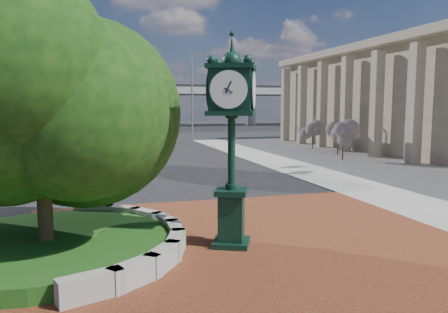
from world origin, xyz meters
TOP-DOWN VIEW (x-y plane):
  - ground at (0.00, 0.00)m, footprint 200.00×200.00m
  - plaza at (0.00, -1.00)m, footprint 12.00×12.00m
  - sidewalk at (16.00, 10.00)m, footprint 20.00×50.00m
  - planter_wall at (-2.71, -0.00)m, footprint 2.96×6.77m
  - grass_bed at (-5.00, 0.00)m, footprint 6.10×6.10m
  - overpass at (-0.22, 70.00)m, footprint 90.00×12.00m
  - tree_planter at (-5.00, 0.00)m, footprint 5.20×5.20m
  - tree_street at (-4.00, 18.00)m, footprint 4.40×4.40m
  - post_clock at (-0.42, -0.63)m, footprint 1.42×1.42m
  - parked_car at (0.12, 34.63)m, footprint 2.23×5.00m
  - street_lamp_near at (5.00, 29.31)m, footprint 1.92×0.44m
  - street_lamp_far at (-0.06, 44.78)m, footprint 2.25×0.54m
  - shrub_near at (12.07, 14.66)m, footprint 1.20×1.20m
  - shrub_mid at (13.81, 18.24)m, footprint 1.20×1.20m
  - shrub_far at (13.88, 22.51)m, footprint 1.20×1.20m

SIDE VIEW (x-z plane):
  - ground at x=0.00m, z-range 0.00..0.00m
  - plaza at x=0.00m, z-range 0.00..0.04m
  - sidewalk at x=16.00m, z-range 0.00..0.04m
  - grass_bed at x=-5.00m, z-range 0.00..0.40m
  - planter_wall at x=-2.71m, z-range 0.00..0.54m
  - parked_car at x=0.12m, z-range 0.00..1.67m
  - shrub_near at x=12.07m, z-range 0.49..2.69m
  - shrub_mid at x=13.81m, z-range 0.49..2.69m
  - shrub_far at x=13.88m, z-range 0.49..2.69m
  - post_clock at x=-0.42m, z-range 0.27..5.71m
  - tree_street at x=-4.00m, z-range 0.52..5.96m
  - tree_planter at x=-5.00m, z-range 0.56..6.89m
  - street_lamp_near at x=5.00m, z-range 0.74..9.32m
  - street_lamp_far at x=-0.06m, z-range 0.87..10.93m
  - overpass at x=-0.22m, z-range 2.79..10.29m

